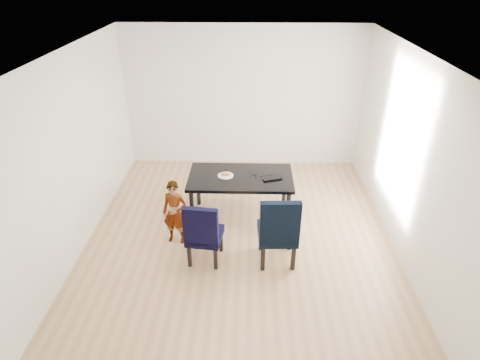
{
  "coord_description": "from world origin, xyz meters",
  "views": [
    {
      "loc": [
        0.14,
        -4.9,
        3.69
      ],
      "look_at": [
        0.0,
        0.2,
        0.85
      ],
      "focal_mm": 30.0,
      "sensor_mm": 36.0,
      "label": 1
    }
  ],
  "objects_px": {
    "chair_right": "(278,228)",
    "child": "(175,213)",
    "plate": "(226,176)",
    "laptop": "(271,177)",
    "chair_left": "(205,231)",
    "dining_table": "(241,197)"
  },
  "relations": [
    {
      "from": "chair_left",
      "to": "child",
      "type": "height_order",
      "value": "child"
    },
    {
      "from": "chair_right",
      "to": "plate",
      "type": "height_order",
      "value": "chair_right"
    },
    {
      "from": "child",
      "to": "laptop",
      "type": "bearing_deg",
      "value": 32.39
    },
    {
      "from": "chair_left",
      "to": "dining_table",
      "type": "bearing_deg",
      "value": 73.35
    },
    {
      "from": "child",
      "to": "plate",
      "type": "height_order",
      "value": "child"
    },
    {
      "from": "chair_left",
      "to": "child",
      "type": "relative_size",
      "value": 0.96
    },
    {
      "from": "dining_table",
      "to": "laptop",
      "type": "relative_size",
      "value": 5.18
    },
    {
      "from": "chair_left",
      "to": "plate",
      "type": "bearing_deg",
      "value": 84.74
    },
    {
      "from": "chair_right",
      "to": "child",
      "type": "bearing_deg",
      "value": 162.76
    },
    {
      "from": "dining_table",
      "to": "laptop",
      "type": "bearing_deg",
      "value": -3.33
    },
    {
      "from": "chair_right",
      "to": "child",
      "type": "distance_m",
      "value": 1.5
    },
    {
      "from": "dining_table",
      "to": "child",
      "type": "bearing_deg",
      "value": -144.86
    },
    {
      "from": "chair_right",
      "to": "plate",
      "type": "xyz_separation_m",
      "value": [
        -0.75,
        1.03,
        0.22
      ]
    },
    {
      "from": "laptop",
      "to": "chair_left",
      "type": "bearing_deg",
      "value": 29.61
    },
    {
      "from": "dining_table",
      "to": "plate",
      "type": "xyz_separation_m",
      "value": [
        -0.23,
        0.0,
        0.38
      ]
    },
    {
      "from": "plate",
      "to": "chair_left",
      "type": "bearing_deg",
      "value": -102.26
    },
    {
      "from": "child",
      "to": "laptop",
      "type": "height_order",
      "value": "child"
    },
    {
      "from": "child",
      "to": "laptop",
      "type": "distance_m",
      "value": 1.55
    },
    {
      "from": "chair_left",
      "to": "plate",
      "type": "relative_size",
      "value": 3.97
    },
    {
      "from": "plate",
      "to": "laptop",
      "type": "bearing_deg",
      "value": -2.35
    },
    {
      "from": "chair_right",
      "to": "chair_left",
      "type": "bearing_deg",
      "value": 178.07
    },
    {
      "from": "laptop",
      "to": "chair_right",
      "type": "bearing_deg",
      "value": 74.94
    }
  ]
}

